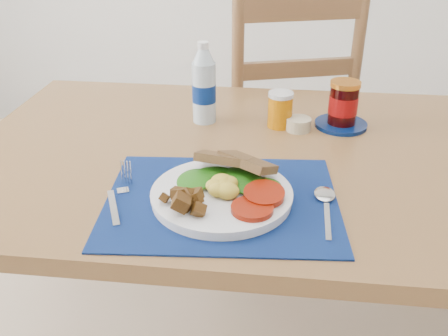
% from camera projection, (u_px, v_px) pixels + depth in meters
% --- Properties ---
extents(table, '(1.40, 0.90, 0.75)m').
position_uv_depth(table, '(253.00, 180.00, 1.24)').
color(table, brown).
rests_on(table, ground).
extents(chair_far, '(0.58, 0.56, 1.25)m').
position_uv_depth(chair_far, '(284.00, 103.00, 1.83)').
color(chair_far, brown).
rests_on(chair_far, ground).
extents(placemat, '(0.49, 0.39, 0.00)m').
position_uv_depth(placemat, '(222.00, 200.00, 1.00)').
color(placemat, black).
rests_on(placemat, table).
extents(breakfast_plate, '(0.28, 0.28, 0.07)m').
position_uv_depth(breakfast_plate, '(219.00, 192.00, 0.99)').
color(breakfast_plate, silver).
rests_on(breakfast_plate, placemat).
extents(fork, '(0.06, 0.18, 0.00)m').
position_uv_depth(fork, '(120.00, 197.00, 1.00)').
color(fork, '#B2B5BA').
rests_on(fork, placemat).
extents(spoon, '(0.04, 0.18, 0.01)m').
position_uv_depth(spoon, '(325.00, 203.00, 0.98)').
color(spoon, '#B2B5BA').
rests_on(spoon, placemat).
extents(water_bottle, '(0.06, 0.06, 0.22)m').
position_uv_depth(water_bottle, '(204.00, 88.00, 1.31)').
color(water_bottle, '#ADBFCC').
rests_on(water_bottle, table).
extents(juice_glass, '(0.06, 0.06, 0.09)m').
position_uv_depth(juice_glass, '(280.00, 111.00, 1.31)').
color(juice_glass, '#BF6905').
rests_on(juice_glass, table).
extents(ramekin, '(0.07, 0.07, 0.03)m').
position_uv_depth(ramekin, '(298.00, 124.00, 1.30)').
color(ramekin, tan).
rests_on(ramekin, table).
extents(jam_on_saucer, '(0.14, 0.14, 0.12)m').
position_uv_depth(jam_on_saucer, '(343.00, 107.00, 1.30)').
color(jam_on_saucer, '#041647').
rests_on(jam_on_saucer, table).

